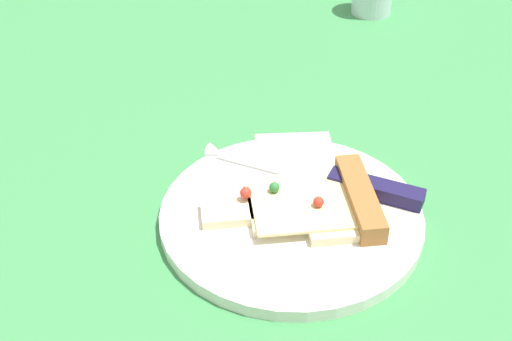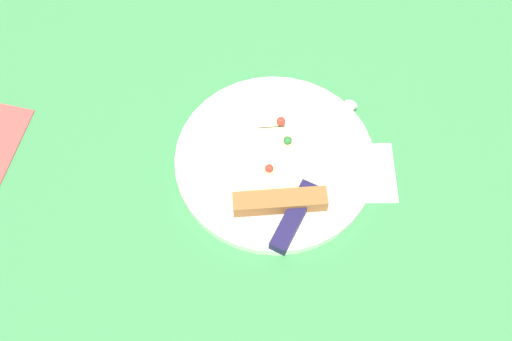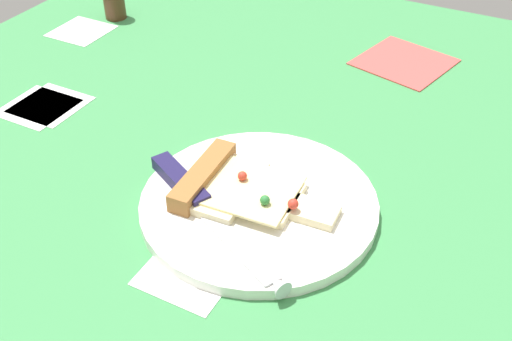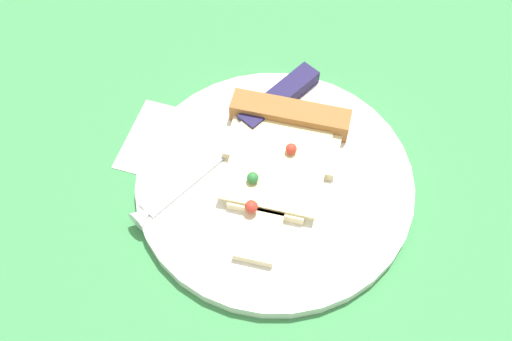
# 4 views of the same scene
# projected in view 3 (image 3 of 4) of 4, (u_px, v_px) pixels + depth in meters

# --- Properties ---
(ground_plane) EXTENTS (1.41, 1.41, 0.03)m
(ground_plane) POSITION_uv_depth(u_px,v_px,m) (300.00, 268.00, 0.65)
(ground_plane) COLOR #3D8C4C
(ground_plane) RESTS_ON ground
(plate) EXTENTS (0.27, 0.27, 0.01)m
(plate) POSITION_uv_depth(u_px,v_px,m) (259.00, 204.00, 0.70)
(plate) COLOR white
(plate) RESTS_ON ground_plane
(pizza_slice) EXTENTS (0.18, 0.12, 0.02)m
(pizza_slice) POSITION_uv_depth(u_px,v_px,m) (238.00, 188.00, 0.69)
(pizza_slice) COLOR beige
(pizza_slice) RESTS_ON plate
(knife) EXTENTS (0.22, 0.13, 0.02)m
(knife) POSITION_uv_depth(u_px,v_px,m) (201.00, 204.00, 0.68)
(knife) COLOR silver
(knife) RESTS_ON plate
(pepper_shaker) EXTENTS (0.04, 0.04, 0.06)m
(pepper_shaker) POSITION_uv_depth(u_px,v_px,m) (114.00, 1.00, 1.09)
(pepper_shaker) COLOR #4C2D19
(pepper_shaker) RESTS_ON ground_plane
(napkin) EXTENTS (0.16, 0.16, 0.00)m
(napkin) POSITION_uv_depth(u_px,v_px,m) (404.00, 61.00, 0.97)
(napkin) COLOR #E54C47
(napkin) RESTS_ON ground_plane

